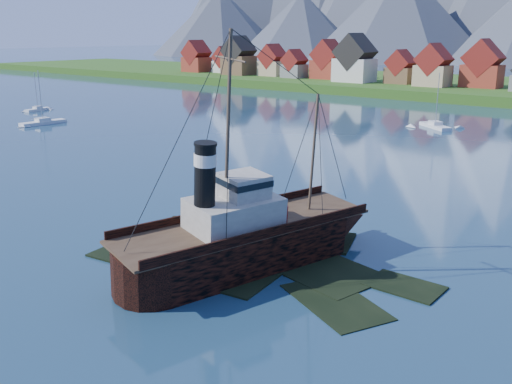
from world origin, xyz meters
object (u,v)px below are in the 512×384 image
Objects in this scene: tugboat_wreck at (254,234)px; sailboat_c at (435,127)px; sailboat_a at (43,123)px; sailboat_b at (38,110)px.

sailboat_c is (-17.24, 84.07, -2.47)m from tugboat_wreck.
sailboat_a reaches higher than sailboat_b.
sailboat_b is at bearing 150.69° from sailboat_c.
tugboat_wreck is 2.20× the size of sailboat_c.
sailboat_a is 1.19× the size of sailboat_b.
sailboat_b is at bearing 172.32° from tugboat_wreck.
sailboat_a is at bearing 174.03° from tugboat_wreck.
tugboat_wreck is at bearing -17.05° from sailboat_a.
sailboat_a is at bearing -37.36° from sailboat_b.
tugboat_wreck is at bearing -30.95° from sailboat_b.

